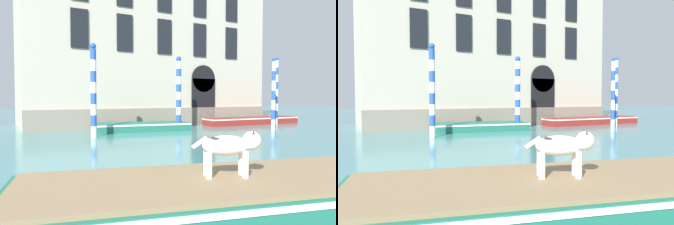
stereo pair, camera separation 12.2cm
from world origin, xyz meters
TOP-DOWN VIEW (x-y plane):
  - palazzo_left at (3.24, 23.51)m, footprint 15.94×6.13m
  - boat_foreground at (-2.51, 6.57)m, footprint 7.51×3.96m
  - dog_on_deck at (-2.79, 6.67)m, footprint 1.00×0.60m
  - boat_moored_near_palazzo at (0.96, 18.77)m, footprint 5.22×2.51m
  - boat_moored_far at (9.20, 19.32)m, footprint 7.01×1.57m
  - mooring_pole_0 at (-2.05, 17.12)m, footprint 0.27×0.27m
  - mooring_pole_1 at (2.91, 18.18)m, footprint 0.29×0.29m
  - mooring_pole_2 at (9.99, 17.98)m, footprint 0.21×0.21m
  - mooring_pole_3 at (7.81, 16.10)m, footprint 0.23×0.23m

SIDE VIEW (x-z plane):
  - boat_moored_near_palazzo at x=0.96m, z-range 0.01..0.44m
  - boat_moored_far at x=9.20m, z-range 0.01..0.47m
  - boat_foreground at x=-2.51m, z-range 0.02..0.57m
  - dog_on_deck at x=-2.79m, z-range 0.66..1.37m
  - mooring_pole_3 at x=7.81m, z-range 0.02..4.00m
  - mooring_pole_1 at x=2.91m, z-range 0.02..4.02m
  - mooring_pole_0 at x=-2.05m, z-range 0.02..4.18m
  - mooring_pole_2 at x=9.99m, z-range 0.02..4.35m
  - palazzo_left at x=3.24m, z-range -0.02..16.18m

